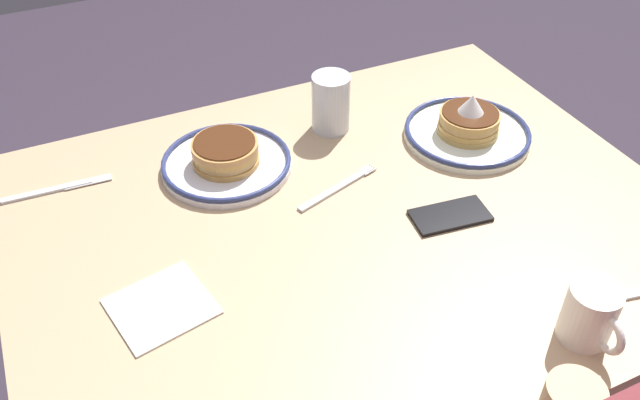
% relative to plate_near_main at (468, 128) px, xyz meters
% --- Properties ---
extents(dining_table, '(1.22, 0.97, 0.74)m').
position_rel_plate_near_main_xyz_m(dining_table, '(0.35, 0.13, -0.14)').
color(dining_table, tan).
rests_on(dining_table, ground_plane).
extents(plate_near_main, '(0.27, 0.27, 0.11)m').
position_rel_plate_near_main_xyz_m(plate_near_main, '(0.00, 0.00, 0.00)').
color(plate_near_main, white).
rests_on(plate_near_main, dining_table).
extents(plate_center_pancakes, '(0.26, 0.26, 0.06)m').
position_rel_plate_near_main_xyz_m(plate_center_pancakes, '(0.50, -0.11, -0.00)').
color(plate_center_pancakes, white).
rests_on(plate_center_pancakes, dining_table).
extents(coffee_mug, '(0.08, 0.11, 0.10)m').
position_rel_plate_near_main_xyz_m(coffee_mug, '(0.14, 0.52, 0.03)').
color(coffee_mug, white).
rests_on(coffee_mug, dining_table).
extents(drinking_glass, '(0.08, 0.08, 0.13)m').
position_rel_plate_near_main_xyz_m(drinking_glass, '(0.25, -0.16, 0.03)').
color(drinking_glass, silver).
rests_on(drinking_glass, dining_table).
extents(cell_phone, '(0.15, 0.09, 0.01)m').
position_rel_plate_near_main_xyz_m(cell_phone, '(0.18, 0.20, -0.02)').
color(cell_phone, black).
rests_on(cell_phone, dining_table).
extents(paper_napkin, '(0.17, 0.17, 0.00)m').
position_rel_plate_near_main_xyz_m(paper_napkin, '(0.72, 0.19, -0.02)').
color(paper_napkin, white).
rests_on(paper_napkin, dining_table).
extents(fork_near, '(0.19, 0.08, 0.01)m').
position_rel_plate_near_main_xyz_m(fork_near, '(0.33, 0.04, -0.02)').
color(fork_near, silver).
rests_on(fork_near, dining_table).
extents(butter_knife, '(0.21, 0.03, 0.01)m').
position_rel_plate_near_main_xyz_m(butter_knife, '(0.83, -0.18, -0.02)').
color(butter_knife, silver).
rests_on(butter_knife, dining_table).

